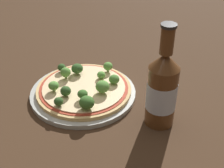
# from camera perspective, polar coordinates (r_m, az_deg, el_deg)

# --- Properties ---
(ground_plane) EXTENTS (3.00, 3.00, 0.00)m
(ground_plane) POSITION_cam_1_polar(r_m,az_deg,el_deg) (0.81, -4.02, -1.99)
(ground_plane) COLOR #3D2819
(plate) EXTENTS (0.27, 0.27, 0.01)m
(plate) POSITION_cam_1_polar(r_m,az_deg,el_deg) (0.81, -5.27, -1.49)
(plate) COLOR #B2B7B2
(plate) RESTS_ON ground_plane
(pizza) EXTENTS (0.24, 0.24, 0.01)m
(pizza) POSITION_cam_1_polar(r_m,az_deg,el_deg) (0.81, -5.14, -0.78)
(pizza) COLOR tan
(pizza) RESTS_ON plate
(broccoli_floret_0) EXTENTS (0.03, 0.03, 0.03)m
(broccoli_floret_0) POSITION_cam_1_polar(r_m,az_deg,el_deg) (0.79, -10.61, -0.32)
(broccoli_floret_0) COLOR #89A866
(broccoli_floret_0) RESTS_ON pizza
(broccoli_floret_1) EXTENTS (0.03, 0.03, 0.03)m
(broccoli_floret_1) POSITION_cam_1_polar(r_m,az_deg,el_deg) (0.76, -8.47, -1.29)
(broccoli_floret_1) COLOR #89A866
(broccoli_floret_1) RESTS_ON pizza
(broccoli_floret_2) EXTENTS (0.03, 0.03, 0.03)m
(broccoli_floret_2) POSITION_cam_1_polar(r_m,az_deg,el_deg) (0.85, -0.74, 3.26)
(broccoli_floret_2) COLOR #89A866
(broccoli_floret_2) RESTS_ON pizza
(broccoli_floret_3) EXTENTS (0.03, 0.03, 0.03)m
(broccoli_floret_3) POSITION_cam_1_polar(r_m,az_deg,el_deg) (0.76, -1.74, -0.47)
(broccoli_floret_3) COLOR #89A866
(broccoli_floret_3) RESTS_ON pizza
(broccoli_floret_4) EXTENTS (0.02, 0.02, 0.02)m
(broccoli_floret_4) POSITION_cam_1_polar(r_m,az_deg,el_deg) (0.86, -9.20, 2.99)
(broccoli_floret_4) COLOR #89A866
(broccoli_floret_4) RESTS_ON pizza
(broccoli_floret_5) EXTENTS (0.03, 0.03, 0.03)m
(broccoli_floret_5) POSITION_cam_1_polar(r_m,az_deg,el_deg) (0.85, -6.39, 2.82)
(broccoli_floret_5) COLOR #89A866
(broccoli_floret_5) RESTS_ON pizza
(broccoli_floret_6) EXTENTS (0.02, 0.02, 0.03)m
(broccoli_floret_6) POSITION_cam_1_polar(r_m,az_deg,el_deg) (0.75, -5.41, -1.85)
(broccoli_floret_6) COLOR #89A866
(broccoli_floret_6) RESTS_ON pizza
(broccoli_floret_7) EXTENTS (0.02, 0.02, 0.02)m
(broccoli_floret_7) POSITION_cam_1_polar(r_m,az_deg,el_deg) (0.82, -1.99, 1.66)
(broccoli_floret_7) COLOR #89A866
(broccoli_floret_7) RESTS_ON pizza
(broccoli_floret_8) EXTENTS (0.04, 0.04, 0.03)m
(broccoli_floret_8) POSITION_cam_1_polar(r_m,az_deg,el_deg) (0.72, -4.93, -3.39)
(broccoli_floret_8) COLOR #89A866
(broccoli_floret_8) RESTS_ON pizza
(broccoli_floret_9) EXTENTS (0.03, 0.03, 0.02)m
(broccoli_floret_9) POSITION_cam_1_polar(r_m,az_deg,el_deg) (0.80, 0.39, 0.87)
(broccoli_floret_9) COLOR #89A866
(broccoli_floret_9) RESTS_ON pizza
(broccoli_floret_10) EXTENTS (0.03, 0.03, 0.03)m
(broccoli_floret_10) POSITION_cam_1_polar(r_m,az_deg,el_deg) (0.83, -8.48, 2.11)
(broccoli_floret_10) COLOR #89A866
(broccoli_floret_10) RESTS_ON pizza
(broccoli_floret_11) EXTENTS (0.02, 0.02, 0.02)m
(broccoli_floret_11) POSITION_cam_1_polar(r_m,az_deg,el_deg) (0.74, -9.74, -3.17)
(broccoli_floret_11) COLOR #89A866
(broccoli_floret_11) RESTS_ON pizza
(beer_bottle) EXTENTS (0.07, 0.07, 0.24)m
(beer_bottle) POSITION_cam_1_polar(r_m,az_deg,el_deg) (0.68, 9.13, -0.93)
(beer_bottle) COLOR #563319
(beer_bottle) RESTS_ON ground_plane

